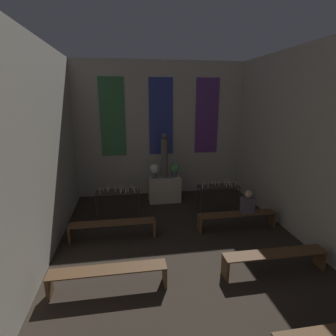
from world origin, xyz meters
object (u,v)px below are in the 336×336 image
statue (164,157)px  flower_vase_left (154,169)px  candle_rack_left (118,195)px  pew_back_right (237,217)px  flower_vase_right (175,169)px  altar (165,189)px  pew_third_right (275,258)px  candle_rack_right (218,189)px  pew_back_left (113,226)px  person_seated (248,203)px  pew_third_left (108,274)px

statue → flower_vase_left: 0.58m
candle_rack_left → pew_back_right: (3.41, -1.29, -0.42)m
candle_rack_left → pew_back_right: 3.67m
flower_vase_left → candle_rack_left: size_ratio=0.37×
flower_vase_right → altar: bearing=180.0°
flower_vase_left → pew_third_right: flower_vase_left is taller
candle_rack_right → flower_vase_right: bearing=138.4°
statue → flower_vase_left: bearing=180.0°
pew_back_left → person_seated: size_ratio=3.37×
pew_third_left → person_seated: (3.83, 2.01, 0.42)m
pew_third_right → person_seated: (0.30, 2.01, 0.42)m
pew_third_right → pew_back_right: (0.00, 2.01, 0.00)m
statue → flower_vase_right: bearing=0.0°
altar → person_seated: bearing=-49.5°
flower_vase_right → pew_third_right: 4.72m
flower_vase_right → candle_rack_left: (-2.01, -1.13, -0.45)m
pew_third_right → person_seated: bearing=81.5°
pew_third_right → pew_back_left: (-3.53, 2.01, 0.00)m
candle_rack_left → pew_back_left: 1.36m
candle_rack_right → pew_back_left: bearing=-159.3°
altar → pew_third_right: size_ratio=0.50×
candle_rack_left → candle_rack_right: 3.29m
flower_vase_left → flower_vase_right: 0.75m
pew_back_right → flower_vase_left: bearing=131.5°
person_seated → pew_back_right: bearing=-180.0°
flower_vase_right → person_seated: flower_vase_right is taller
flower_vase_left → candle_rack_right: (2.02, -1.13, -0.45)m
pew_back_right → flower_vase_right: bearing=119.9°
statue → pew_third_left: 4.94m
altar → flower_vase_right: flower_vase_right is taller
statue → candle_rack_right: statue is taller
person_seated → candle_rack_right: bearing=108.0°
candle_rack_left → candle_rack_right: size_ratio=1.00×
flower_vase_left → pew_back_left: (-1.39, -2.42, -0.87)m
altar → flower_vase_left: flower_vase_left is taller
altar → candle_rack_right: (1.65, -1.13, 0.32)m
pew_back_left → statue: bearing=53.9°
flower_vase_left → pew_third_left: 4.72m
candle_rack_right → person_seated: 1.35m
pew_third_right → person_seated: person_seated is taller
candle_rack_left → altar: bearing=34.6°
flower_vase_right → pew_back_left: (-2.14, -2.42, -0.87)m
pew_back_left → pew_back_right: 3.53m
candle_rack_left → pew_back_left: (-0.13, -1.29, -0.42)m
pew_third_left → pew_third_right: (3.53, 0.00, 0.00)m
flower_vase_right → pew_back_right: 2.92m
altar → person_seated: size_ratio=1.69×
pew_back_right → person_seated: (0.30, 0.00, 0.42)m
statue → flower_vase_right: 0.58m
candle_rack_left → flower_vase_left: bearing=41.8°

